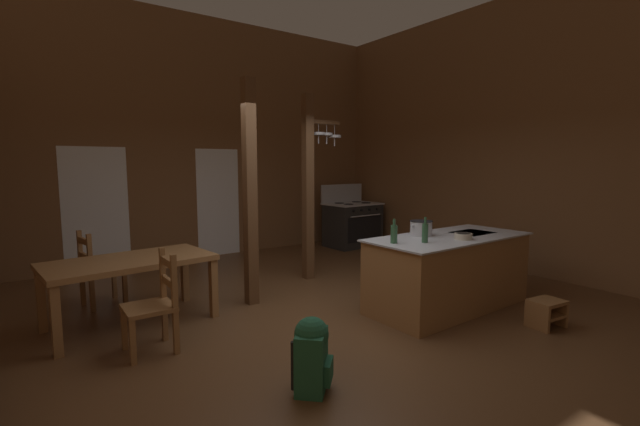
# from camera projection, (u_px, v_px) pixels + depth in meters

# --- Properties ---
(ground_plane) EXTENTS (8.50, 8.81, 0.10)m
(ground_plane) POSITION_uv_depth(u_px,v_px,m) (324.00, 323.00, 4.89)
(ground_plane) COLOR brown
(wall_back) EXTENTS (8.50, 0.14, 4.46)m
(wall_back) POSITION_uv_depth(u_px,v_px,m) (195.00, 139.00, 7.92)
(wall_back) COLOR brown
(wall_back) RESTS_ON ground_plane
(wall_right) EXTENTS (0.14, 8.81, 4.46)m
(wall_right) POSITION_uv_depth(u_px,v_px,m) (520.00, 135.00, 6.89)
(wall_right) COLOR brown
(wall_right) RESTS_ON ground_plane
(glazed_door_back_left) EXTENTS (1.00, 0.01, 2.05)m
(glazed_door_back_left) POSITION_uv_depth(u_px,v_px,m) (96.00, 209.00, 7.00)
(glazed_door_back_left) COLOR white
(glazed_door_back_left) RESTS_ON ground_plane
(glazed_panel_back_right) EXTENTS (0.84, 0.01, 2.05)m
(glazed_panel_back_right) POSITION_uv_depth(u_px,v_px,m) (218.00, 203.00, 8.22)
(glazed_panel_back_right) COLOR white
(glazed_panel_back_right) RESTS_ON ground_plane
(kitchen_island) EXTENTS (2.18, 1.00, 0.89)m
(kitchen_island) POSITION_uv_depth(u_px,v_px,m) (448.00, 272.00, 5.26)
(kitchen_island) COLOR olive
(kitchen_island) RESTS_ON ground_plane
(stove_range) EXTENTS (1.17, 0.85, 1.32)m
(stove_range) POSITION_uv_depth(u_px,v_px,m) (352.00, 224.00, 9.17)
(stove_range) COLOR black
(stove_range) RESTS_ON ground_plane
(support_post_with_pot_rack) EXTENTS (0.68, 0.22, 2.81)m
(support_post_with_pot_rack) POSITION_uv_depth(u_px,v_px,m) (310.00, 181.00, 6.49)
(support_post_with_pot_rack) COLOR brown
(support_post_with_pot_rack) RESTS_ON ground_plane
(support_post_center) EXTENTS (0.14, 0.14, 2.81)m
(support_post_center) POSITION_uv_depth(u_px,v_px,m) (250.00, 194.00, 5.28)
(support_post_center) COLOR brown
(support_post_center) RESTS_ON ground_plane
(step_stool) EXTENTS (0.39, 0.32, 0.30)m
(step_stool) POSITION_uv_depth(u_px,v_px,m) (546.00, 311.00, 4.64)
(step_stool) COLOR brown
(step_stool) RESTS_ON ground_plane
(dining_table) EXTENTS (1.79, 1.07, 0.74)m
(dining_table) POSITION_uv_depth(u_px,v_px,m) (130.00, 267.00, 4.67)
(dining_table) COLOR olive
(dining_table) RESTS_ON ground_plane
(ladderback_chair_near_window) EXTENTS (0.44, 0.44, 0.95)m
(ladderback_chair_near_window) POSITION_uv_depth(u_px,v_px,m) (154.00, 304.00, 4.03)
(ladderback_chair_near_window) COLOR brown
(ladderback_chair_near_window) RESTS_ON ground_plane
(ladderback_chair_by_post) EXTENTS (0.50, 0.50, 0.95)m
(ladderback_chair_by_post) POSITION_uv_depth(u_px,v_px,m) (98.00, 270.00, 5.30)
(ladderback_chair_by_post) COLOR brown
(ladderback_chair_by_post) RESTS_ON ground_plane
(backpack) EXTENTS (0.39, 0.38, 0.60)m
(backpack) POSITION_uv_depth(u_px,v_px,m) (312.00, 352.00, 3.32)
(backpack) COLOR #1E5138
(backpack) RESTS_ON ground_plane
(stockpot_on_counter) EXTENTS (0.35, 0.28, 0.18)m
(stockpot_on_counter) POSITION_uv_depth(u_px,v_px,m) (421.00, 228.00, 5.23)
(stockpot_on_counter) COLOR #A8AAB2
(stockpot_on_counter) RESTS_ON kitchen_island
(mixing_bowl_on_counter) EXTENTS (0.20, 0.20, 0.07)m
(mixing_bowl_on_counter) POSITION_uv_depth(u_px,v_px,m) (463.00, 236.00, 4.98)
(mixing_bowl_on_counter) COLOR #B2A893
(mixing_bowl_on_counter) RESTS_ON kitchen_island
(bottle_tall_on_counter) EXTENTS (0.08, 0.08, 0.27)m
(bottle_tall_on_counter) POSITION_uv_depth(u_px,v_px,m) (394.00, 234.00, 4.73)
(bottle_tall_on_counter) COLOR #2D5638
(bottle_tall_on_counter) RESTS_ON kitchen_island
(bottle_short_on_counter) EXTENTS (0.07, 0.07, 0.29)m
(bottle_short_on_counter) POSITION_uv_depth(u_px,v_px,m) (425.00, 232.00, 4.77)
(bottle_short_on_counter) COLOR #2D5638
(bottle_short_on_counter) RESTS_ON kitchen_island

